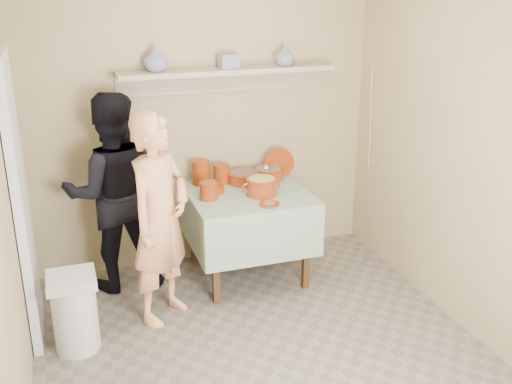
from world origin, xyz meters
name	(u,v)px	position (x,y,z in m)	size (l,w,h in m)	color
ground	(271,365)	(0.00, 0.00, 0.00)	(3.50, 3.50, 0.00)	#726759
tile_panel	(21,202)	(-1.46, 0.95, 1.00)	(0.06, 0.70, 2.00)	silver
plate_stack_a	(201,173)	(-0.06, 1.58, 0.86)	(0.15, 0.15, 0.21)	maroon
plate_stack_b	(222,174)	(0.11, 1.55, 0.84)	(0.14, 0.14, 0.17)	maroon
bowl_stack	(209,191)	(-0.09, 1.20, 0.83)	(0.14, 0.14, 0.14)	maroon
empty_bowl	(214,190)	(-0.02, 1.34, 0.79)	(0.18, 0.18, 0.05)	maroon
propped_lid	(279,163)	(0.64, 1.56, 0.88)	(0.27, 0.27, 0.02)	maroon
vase_right	(285,56)	(0.69, 1.60, 1.80)	(0.16, 0.16, 0.17)	navy
vase_left	(156,59)	(-0.38, 1.64, 1.82)	(0.19, 0.19, 0.20)	navy
ceramic_box	(229,62)	(0.21, 1.62, 1.77)	(0.15, 0.11, 0.11)	navy
person_cook	(160,219)	(-0.55, 0.85, 0.79)	(0.57, 0.38, 1.58)	#EB9B65
person_helper	(113,193)	(-0.81, 1.46, 0.81)	(0.79, 0.61, 1.62)	black
room_shell	(273,129)	(0.00, 0.00, 1.61)	(3.04, 3.54, 2.62)	tan
serving_table	(247,205)	(0.25, 1.28, 0.64)	(0.97, 0.97, 0.76)	#4C2D16
cazuela_meat_a	(245,176)	(0.30, 1.49, 0.82)	(0.30, 0.30, 0.10)	maroon
cazuela_meat_b	(268,172)	(0.52, 1.52, 0.82)	(0.28, 0.28, 0.10)	maroon
ladle	(267,168)	(0.50, 1.50, 0.87)	(0.08, 0.26, 0.19)	silver
cazuela_rice	(262,185)	(0.33, 1.16, 0.85)	(0.33, 0.25, 0.14)	maroon
front_plate	(269,204)	(0.32, 0.92, 0.77)	(0.16, 0.16, 0.03)	maroon
wall_shelf	(227,73)	(0.20, 1.65, 1.67)	(1.80, 0.25, 0.21)	tan
trash_bin	(75,312)	(-1.20, 0.62, 0.28)	(0.32, 0.32, 0.56)	silver
electrical_cord	(370,117)	(1.47, 1.48, 1.25)	(0.01, 0.05, 0.90)	silver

